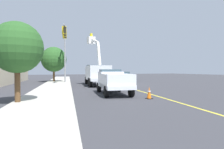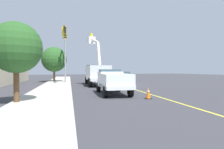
{
  "view_description": "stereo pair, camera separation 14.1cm",
  "coord_description": "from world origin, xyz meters",
  "px_view_note": "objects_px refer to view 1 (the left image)",
  "views": [
    {
      "loc": [
        -24.83,
        11.64,
        2.03
      ],
      "look_at": [
        -1.07,
        1.33,
        1.4
      ],
      "focal_mm": 32.09,
      "sensor_mm": 36.0,
      "label": 1
    },
    {
      "loc": [
        -24.89,
        11.51,
        2.03
      ],
      "look_at": [
        -1.07,
        1.33,
        1.4
      ],
      "focal_mm": 32.09,
      "sensor_mm": 36.0,
      "label": 2
    }
  ],
  "objects_px": {
    "passing_minivan": "(122,76)",
    "traffic_cone_mid_front": "(121,85)",
    "traffic_cone_leading": "(149,93)",
    "utility_bucket_truck": "(97,73)",
    "traffic_signal_mast": "(65,43)",
    "traffic_cone_mid_rear": "(103,80)",
    "service_pickup_truck": "(114,81)"
  },
  "relations": [
    {
      "from": "utility_bucket_truck",
      "to": "traffic_cone_mid_rear",
      "type": "height_order",
      "value": "utility_bucket_truck"
    },
    {
      "from": "traffic_cone_mid_front",
      "to": "traffic_signal_mast",
      "type": "distance_m",
      "value": 11.78
    },
    {
      "from": "traffic_cone_mid_front",
      "to": "traffic_signal_mast",
      "type": "height_order",
      "value": "traffic_signal_mast"
    },
    {
      "from": "traffic_cone_mid_front",
      "to": "traffic_cone_mid_rear",
      "type": "height_order",
      "value": "traffic_cone_mid_rear"
    },
    {
      "from": "traffic_cone_mid_front",
      "to": "passing_minivan",
      "type": "bearing_deg",
      "value": -27.27
    },
    {
      "from": "traffic_cone_mid_rear",
      "to": "traffic_signal_mast",
      "type": "relative_size",
      "value": 0.09
    },
    {
      "from": "passing_minivan",
      "to": "traffic_cone_mid_rear",
      "type": "xyz_separation_m",
      "value": [
        -2.85,
        4.68,
        -0.59
      ]
    },
    {
      "from": "traffic_signal_mast",
      "to": "traffic_cone_leading",
      "type": "bearing_deg",
      "value": -171.52
    },
    {
      "from": "passing_minivan",
      "to": "traffic_cone_mid_front",
      "type": "height_order",
      "value": "passing_minivan"
    },
    {
      "from": "service_pickup_truck",
      "to": "traffic_cone_mid_rear",
      "type": "bearing_deg",
      "value": -17.64
    },
    {
      "from": "passing_minivan",
      "to": "traffic_signal_mast",
      "type": "height_order",
      "value": "traffic_signal_mast"
    },
    {
      "from": "traffic_cone_mid_front",
      "to": "traffic_signal_mast",
      "type": "xyz_separation_m",
      "value": [
        9.42,
        4.4,
        5.55
      ]
    },
    {
      "from": "utility_bucket_truck",
      "to": "traffic_cone_mid_front",
      "type": "xyz_separation_m",
      "value": [
        -5.05,
        -1.08,
        -1.26
      ]
    },
    {
      "from": "utility_bucket_truck",
      "to": "traffic_signal_mast",
      "type": "height_order",
      "value": "traffic_signal_mast"
    },
    {
      "from": "service_pickup_truck",
      "to": "traffic_cone_leading",
      "type": "relative_size",
      "value": 6.95
    },
    {
      "from": "passing_minivan",
      "to": "traffic_cone_mid_front",
      "type": "xyz_separation_m",
      "value": [
        -11.68,
        6.02,
        -0.63
      ]
    },
    {
      "from": "utility_bucket_truck",
      "to": "service_pickup_truck",
      "type": "distance_m",
      "value": 10.04
    },
    {
      "from": "traffic_cone_leading",
      "to": "utility_bucket_truck",
      "type": "bearing_deg",
      "value": -3.02
    },
    {
      "from": "traffic_cone_leading",
      "to": "traffic_signal_mast",
      "type": "relative_size",
      "value": 0.1
    },
    {
      "from": "service_pickup_truck",
      "to": "traffic_cone_mid_front",
      "type": "relative_size",
      "value": 8.49
    },
    {
      "from": "traffic_cone_mid_rear",
      "to": "traffic_signal_mast",
      "type": "height_order",
      "value": "traffic_signal_mast"
    },
    {
      "from": "service_pickup_truck",
      "to": "traffic_cone_leading",
      "type": "distance_m",
      "value": 3.65
    },
    {
      "from": "traffic_cone_mid_rear",
      "to": "utility_bucket_truck",
      "type": "bearing_deg",
      "value": 147.37
    },
    {
      "from": "utility_bucket_truck",
      "to": "traffic_signal_mast",
      "type": "xyz_separation_m",
      "value": [
        4.37,
        3.32,
        4.28
      ]
    },
    {
      "from": "passing_minivan",
      "to": "traffic_cone_leading",
      "type": "height_order",
      "value": "passing_minivan"
    },
    {
      "from": "utility_bucket_truck",
      "to": "traffic_cone_leading",
      "type": "distance_m",
      "value": 13.28
    },
    {
      "from": "traffic_cone_mid_front",
      "to": "traffic_cone_mid_rear",
      "type": "distance_m",
      "value": 8.93
    },
    {
      "from": "utility_bucket_truck",
      "to": "traffic_signal_mast",
      "type": "distance_m",
      "value": 6.96
    },
    {
      "from": "traffic_cone_leading",
      "to": "traffic_cone_mid_rear",
      "type": "distance_m",
      "value": 17.28
    },
    {
      "from": "traffic_cone_mid_front",
      "to": "traffic_signal_mast",
      "type": "relative_size",
      "value": 0.08
    },
    {
      "from": "traffic_cone_leading",
      "to": "traffic_cone_mid_front",
      "type": "xyz_separation_m",
      "value": [
        8.16,
        -1.78,
        -0.08
      ]
    },
    {
      "from": "traffic_cone_leading",
      "to": "traffic_cone_mid_front",
      "type": "distance_m",
      "value": 8.35
    }
  ]
}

